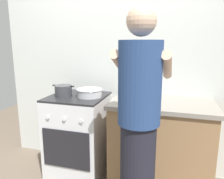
{
  "coord_description": "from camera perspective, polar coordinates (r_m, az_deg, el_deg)",
  "views": [
    {
      "loc": [
        0.65,
        -1.94,
        1.46
      ],
      "look_at": [
        0.05,
        0.12,
        1.0
      ],
      "focal_mm": 34.85,
      "sensor_mm": 36.0,
      "label": 1
    }
  ],
  "objects": [
    {
      "name": "utensil_crock",
      "position": [
        2.36,
        7.67,
        0.48
      ],
      "size": [
        0.1,
        0.1,
        0.33
      ],
      "color": "silver",
      "rests_on": "countertop"
    },
    {
      "name": "pot",
      "position": [
        2.39,
        -12.63,
        -0.29
      ],
      "size": [
        0.25,
        0.18,
        0.12
      ],
      "color": "#38383D",
      "rests_on": "stove_range"
    },
    {
      "name": "stove_range",
      "position": [
        2.53,
        -8.74,
        -11.62
      ],
      "size": [
        0.6,
        0.62,
        0.9
      ],
      "color": "silver",
      "rests_on": "ground"
    },
    {
      "name": "person",
      "position": [
        1.6,
        7.01,
        -10.03
      ],
      "size": [
        0.41,
        0.5,
        1.7
      ],
      "color": "black",
      "rests_on": "ground"
    },
    {
      "name": "countertop",
      "position": [
        2.32,
        12.51,
        -13.93
      ],
      "size": [
        1.0,
        0.6,
        0.9
      ],
      "color": "#99724C",
      "rests_on": "ground"
    },
    {
      "name": "mixing_bowl",
      "position": [
        2.32,
        -5.94,
        -0.74
      ],
      "size": [
        0.28,
        0.28,
        0.09
      ],
      "color": "#B7B7BC",
      "rests_on": "stove_range"
    },
    {
      "name": "back_wall",
      "position": [
        2.49,
        5.82,
        7.2
      ],
      "size": [
        3.2,
        0.1,
        2.5
      ],
      "color": "silver",
      "rests_on": "ground"
    }
  ]
}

